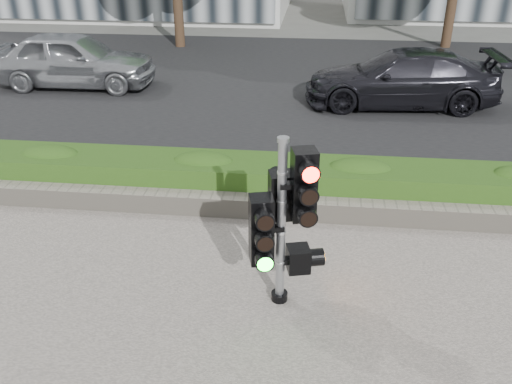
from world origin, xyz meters
TOP-DOWN VIEW (x-y plane):
  - ground at (0.00, 0.00)m, footprint 120.00×120.00m
  - road at (0.00, 10.00)m, footprint 60.00×13.00m
  - curb at (0.00, 3.15)m, footprint 60.00×0.25m
  - stone_wall at (0.00, 1.90)m, footprint 12.00×0.32m
  - hedge at (0.00, 2.55)m, footprint 12.00×1.00m
  - traffic_signal at (0.37, -0.23)m, footprint 0.82×0.68m
  - car_silver at (-6.24, 8.91)m, footprint 4.63×1.93m
  - car_dark at (2.88, 8.18)m, footprint 5.00×2.23m

SIDE VIEW (x-z plane):
  - ground at x=0.00m, z-range 0.00..0.00m
  - road at x=0.00m, z-range 0.00..0.02m
  - curb at x=0.00m, z-range 0.00..0.12m
  - stone_wall at x=0.00m, z-range 0.03..0.37m
  - hedge at x=0.00m, z-range 0.03..0.71m
  - car_dark at x=2.88m, z-range 0.02..1.44m
  - car_silver at x=-6.24m, z-range 0.02..1.59m
  - traffic_signal at x=0.37m, z-range 0.15..2.41m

